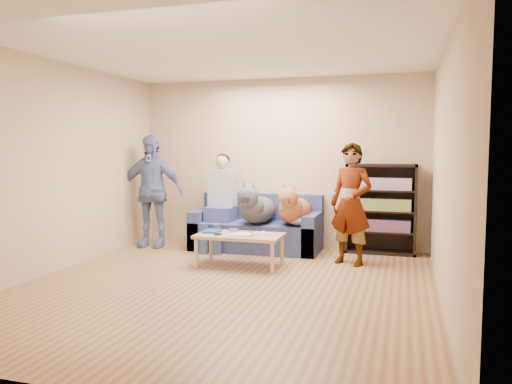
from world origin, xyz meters
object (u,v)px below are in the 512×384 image
(camera_silver, at_px, (234,230))
(coffee_table, at_px, (240,238))
(dog_gray, at_px, (257,208))
(dog_tan, at_px, (294,209))
(person_standing_right, at_px, (351,204))
(bookshelf, at_px, (381,207))
(sofa, at_px, (257,231))
(person_seated, at_px, (220,198))
(person_standing_left, at_px, (151,191))
(notebook_blue, at_px, (212,231))

(camera_silver, distance_m, coffee_table, 0.18)
(camera_silver, height_order, coffee_table, camera_silver)
(dog_gray, xyz_separation_m, dog_tan, (0.53, 0.12, -0.01))
(person_standing_right, distance_m, coffee_table, 1.52)
(camera_silver, distance_m, bookshelf, 2.22)
(sofa, distance_m, person_seated, 0.75)
(person_standing_right, bearing_deg, person_standing_left, -164.17)
(person_standing_right, height_order, dog_tan, person_standing_right)
(person_standing_left, bearing_deg, person_standing_right, -12.93)
(bookshelf, bearing_deg, person_standing_left, -171.75)
(sofa, bearing_deg, dog_gray, -75.51)
(coffee_table, relative_size, bookshelf, 0.85)
(dog_tan, bearing_deg, sofa, 167.26)
(person_seated, relative_size, dog_gray, 1.16)
(person_seated, distance_m, bookshelf, 2.38)
(coffee_table, bearing_deg, sofa, 95.16)
(sofa, bearing_deg, notebook_blue, -105.28)
(person_seated, relative_size, coffee_table, 1.34)
(dog_gray, height_order, coffee_table, dog_gray)
(notebook_blue, bearing_deg, sofa, 74.72)
(camera_silver, height_order, bookshelf, bookshelf)
(person_standing_right, relative_size, camera_silver, 14.50)
(notebook_blue, height_order, bookshelf, bookshelf)
(dog_gray, bearing_deg, coffee_table, -87.55)
(person_standing_left, bearing_deg, camera_silver, -31.59)
(person_standing_right, relative_size, dog_tan, 1.35)
(notebook_blue, bearing_deg, person_standing_right, 15.36)
(person_standing_left, height_order, coffee_table, person_standing_left)
(camera_silver, height_order, sofa, sofa)
(person_seated, bearing_deg, dog_tan, -0.41)
(person_standing_left, bearing_deg, bookshelf, 1.60)
(camera_silver, bearing_deg, coffee_table, -45.00)
(sofa, bearing_deg, person_standing_left, -170.81)
(dog_gray, relative_size, bookshelf, 0.98)
(dog_gray, bearing_deg, camera_silver, -96.10)
(person_standing_right, bearing_deg, dog_gray, -172.17)
(person_standing_left, xyz_separation_m, dog_tan, (2.23, 0.13, -0.21))
(person_standing_left, height_order, person_seated, person_standing_left)
(person_seated, bearing_deg, person_standing_left, -172.78)
(camera_silver, relative_size, dog_tan, 0.09)
(dog_gray, bearing_deg, notebook_blue, -113.38)
(notebook_blue, distance_m, camera_silver, 0.29)
(notebook_blue, distance_m, sofa, 1.14)
(person_standing_right, bearing_deg, camera_silver, -142.27)
(dog_tan, bearing_deg, dog_gray, -167.69)
(notebook_blue, distance_m, bookshelf, 2.49)
(notebook_blue, relative_size, coffee_table, 0.24)
(person_standing_right, distance_m, camera_silver, 1.57)
(camera_silver, xyz_separation_m, dog_tan, (0.61, 0.88, 0.21))
(camera_silver, height_order, person_seated, person_seated)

